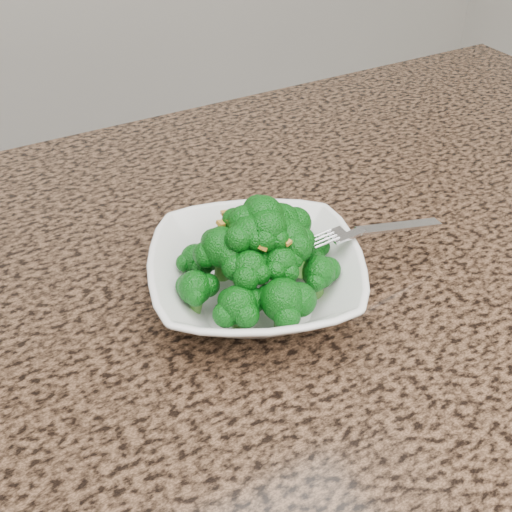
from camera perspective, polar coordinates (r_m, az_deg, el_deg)
granite_counter at (r=0.55m, az=-5.69°, el=-14.41°), size 1.64×1.04×0.03m
bowl at (r=0.61m, az=0.00°, el=-1.87°), size 0.26×0.26×0.05m
broccoli_pile at (r=0.58m, az=0.00°, el=2.72°), size 0.18×0.18×0.07m
garlic_topping at (r=0.55m, az=0.00°, el=5.94°), size 0.11×0.11×0.01m
fork at (r=0.63m, az=9.04°, el=2.10°), size 0.17×0.03×0.01m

